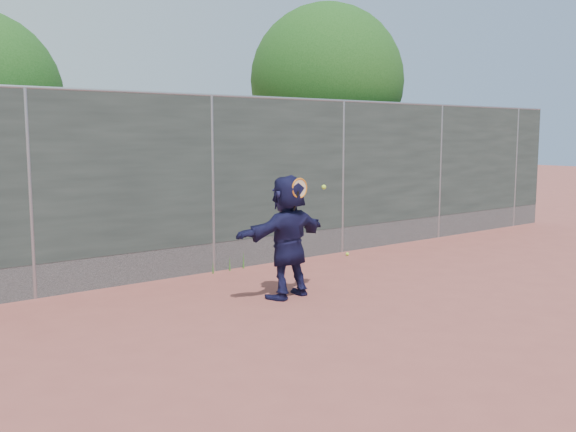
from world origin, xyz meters
TOP-DOWN VIEW (x-y plane):
  - ground at (0.00, 0.00)m, footprint 80.00×80.00m
  - player at (-0.06, 1.34)m, footprint 1.71×0.74m
  - ball_ground at (2.81, 3.13)m, footprint 0.07×0.07m
  - fence at (-0.00, 3.50)m, footprint 20.00×0.06m
  - swing_action at (0.03, 1.14)m, footprint 0.62×0.14m
  - tree_right at (4.68, 5.75)m, footprint 3.78×3.60m
  - weed_clump at (0.29, 3.38)m, footprint 0.68×0.07m

SIDE VIEW (x-z plane):
  - ground at x=0.00m, z-range 0.00..0.00m
  - ball_ground at x=2.81m, z-range 0.00..0.07m
  - weed_clump at x=0.29m, z-range -0.02..0.28m
  - player at x=-0.06m, z-range 0.00..1.78m
  - swing_action at x=0.03m, z-range 1.32..1.84m
  - fence at x=0.00m, z-range 0.07..3.09m
  - tree_right at x=4.68m, z-range 0.80..6.19m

